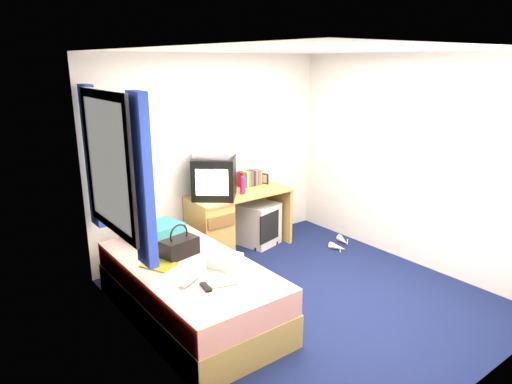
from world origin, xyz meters
TOP-DOWN VIEW (x-y plane):
  - ground at (0.00, 0.00)m, footprint 3.40×3.40m
  - room_shell at (0.00, 0.00)m, footprint 3.40×3.40m
  - bed at (-1.10, 0.41)m, footprint 1.01×2.00m
  - pillow at (-1.05, 1.20)m, footprint 0.61×0.45m
  - desk at (-0.09, 1.44)m, footprint 1.30×0.55m
  - storage_cube at (0.49, 1.43)m, footprint 0.53×0.53m
  - crt_tv at (-0.16, 1.44)m, footprint 0.66×0.66m
  - vcr at (-0.16, 1.44)m, footprint 0.51×0.52m
  - book_row at (0.48, 1.60)m, footprint 0.31×0.13m
  - picture_frame at (0.69, 1.56)m, footprint 0.06×0.12m
  - pink_water_bottle at (0.19, 1.36)m, footprint 0.07×0.07m
  - aerosol_can at (0.11, 1.50)m, footprint 0.06×0.06m
  - handbag at (-1.08, 0.61)m, footprint 0.37×0.25m
  - towel at (-0.85, 0.18)m, footprint 0.33×0.31m
  - magazine at (-1.34, 0.53)m, footprint 0.31×0.34m
  - water_bottle at (-1.28, 0.07)m, footprint 0.21×0.15m
  - colour_swatch_fan at (-1.08, -0.14)m, footprint 0.23×0.12m
  - remote_control at (-1.22, -0.08)m, footprint 0.08×0.17m
  - window_assembly at (-1.55, 0.90)m, footprint 0.11×1.42m
  - white_heels at (1.26, 0.69)m, footprint 0.37×0.34m

SIDE VIEW (x-z plane):
  - ground at x=0.00m, z-range 0.00..0.00m
  - white_heels at x=1.26m, z-range -0.01..0.09m
  - bed at x=-1.10m, z-range 0.00..0.54m
  - storage_cube at x=0.49m, z-range 0.00..0.55m
  - desk at x=-0.09m, z-range 0.03..0.78m
  - colour_swatch_fan at x=-1.08m, z-range 0.54..0.55m
  - magazine at x=-1.34m, z-range 0.54..0.55m
  - remote_control at x=-1.22m, z-range 0.54..0.56m
  - water_bottle at x=-1.28m, z-range 0.54..0.61m
  - towel at x=-0.85m, z-range 0.54..0.63m
  - pillow at x=-1.05m, z-range 0.54..0.66m
  - handbag at x=-1.08m, z-range 0.48..0.79m
  - picture_frame at x=0.69m, z-range 0.75..0.89m
  - pink_water_bottle at x=0.19m, z-range 0.75..0.95m
  - aerosol_can at x=0.11m, z-range 0.75..0.95m
  - book_row at x=0.48m, z-range 0.75..0.95m
  - crt_tv at x=-0.16m, z-range 0.75..1.23m
  - vcr at x=-0.16m, z-range 1.23..1.31m
  - window_assembly at x=-1.55m, z-range 0.72..2.12m
  - room_shell at x=0.00m, z-range -0.25..3.15m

